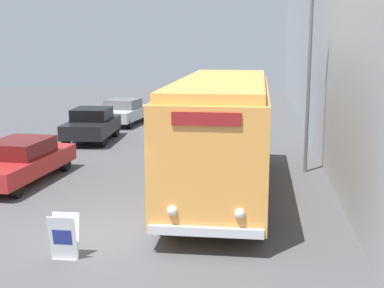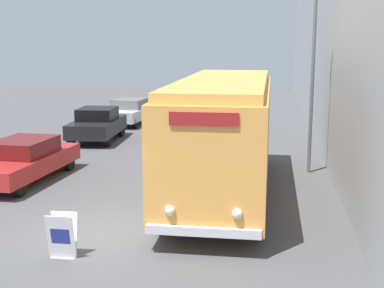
{
  "view_description": "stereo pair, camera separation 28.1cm",
  "coord_description": "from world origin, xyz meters",
  "px_view_note": "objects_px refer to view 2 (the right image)",
  "views": [
    {
      "loc": [
        3.71,
        -11.69,
        4.58
      ],
      "look_at": [
        2.03,
        1.51,
        1.99
      ],
      "focal_mm": 50.0,
      "sensor_mm": 36.0,
      "label": 1
    },
    {
      "loc": [
        3.98,
        -11.66,
        4.58
      ],
      "look_at": [
        2.03,
        1.51,
        1.99
      ],
      "focal_mm": 50.0,
      "sensor_mm": 36.0,
      "label": 2
    }
  ],
  "objects_px": {
    "sign_board": "(62,236)",
    "parked_car_far": "(129,111)",
    "vintage_bus": "(224,131)",
    "parked_car_near": "(23,160)",
    "parked_car_mid": "(97,124)",
    "streetlamp": "(314,53)"
  },
  "relations": [
    {
      "from": "streetlamp",
      "to": "parked_car_mid",
      "type": "xyz_separation_m",
      "value": [
        -9.28,
        4.71,
        -3.38
      ]
    },
    {
      "from": "vintage_bus",
      "to": "streetlamp",
      "type": "height_order",
      "value": "streetlamp"
    },
    {
      "from": "vintage_bus",
      "to": "streetlamp",
      "type": "distance_m",
      "value": 4.73
    },
    {
      "from": "parked_car_near",
      "to": "parked_car_far",
      "type": "bearing_deg",
      "value": 92.92
    },
    {
      "from": "sign_board",
      "to": "parked_car_near",
      "type": "relative_size",
      "value": 0.2
    },
    {
      "from": "sign_board",
      "to": "streetlamp",
      "type": "distance_m",
      "value": 10.84
    },
    {
      "from": "streetlamp",
      "to": "parked_car_mid",
      "type": "relative_size",
      "value": 1.56
    },
    {
      "from": "streetlamp",
      "to": "sign_board",
      "type": "bearing_deg",
      "value": -123.98
    },
    {
      "from": "vintage_bus",
      "to": "parked_car_mid",
      "type": "distance_m",
      "value": 10.3
    },
    {
      "from": "sign_board",
      "to": "parked_car_mid",
      "type": "xyz_separation_m",
      "value": [
        -3.58,
        13.17,
        0.31
      ]
    },
    {
      "from": "streetlamp",
      "to": "parked_car_far",
      "type": "relative_size",
      "value": 1.52
    },
    {
      "from": "parked_car_mid",
      "to": "parked_car_far",
      "type": "height_order",
      "value": "parked_car_mid"
    },
    {
      "from": "parked_car_mid",
      "to": "parked_car_far",
      "type": "xyz_separation_m",
      "value": [
        0.13,
        5.13,
        -0.07
      ]
    },
    {
      "from": "vintage_bus",
      "to": "parked_car_far",
      "type": "distance_m",
      "value": 14.54
    },
    {
      "from": "vintage_bus",
      "to": "parked_car_mid",
      "type": "height_order",
      "value": "vintage_bus"
    },
    {
      "from": "parked_car_near",
      "to": "vintage_bus",
      "type": "bearing_deg",
      "value": -1.15
    },
    {
      "from": "sign_board",
      "to": "parked_car_far",
      "type": "bearing_deg",
      "value": 100.67
    },
    {
      "from": "vintage_bus",
      "to": "parked_car_mid",
      "type": "bearing_deg",
      "value": 129.78
    },
    {
      "from": "parked_car_far",
      "to": "parked_car_mid",
      "type": "bearing_deg",
      "value": -85.66
    },
    {
      "from": "vintage_bus",
      "to": "sign_board",
      "type": "bearing_deg",
      "value": -119.21
    },
    {
      "from": "parked_car_near",
      "to": "parked_car_mid",
      "type": "height_order",
      "value": "parked_car_mid"
    },
    {
      "from": "parked_car_far",
      "to": "sign_board",
      "type": "bearing_deg",
      "value": -73.48
    }
  ]
}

